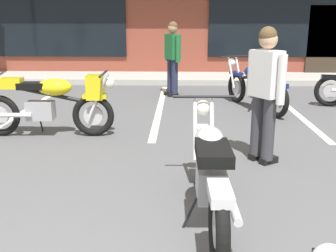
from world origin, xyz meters
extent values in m
plane|color=#515154|center=(0.00, 3.34, 0.00)|extent=(80.00, 80.00, 0.00)
cube|color=#A8A59E|center=(0.00, 10.24, 0.07)|extent=(22.00, 1.80, 0.14)
cube|color=brown|center=(0.00, 13.78, 2.06)|extent=(17.13, 5.53, 4.13)
cube|color=black|center=(-3.43, 10.97, 1.45)|extent=(4.39, 0.06, 1.70)
cube|color=black|center=(3.43, 10.97, 1.45)|extent=(4.39, 0.06, 1.70)
cube|color=#33281E|center=(4.71, 10.97, 1.05)|extent=(1.10, 0.06, 2.10)
cube|color=silver|center=(-2.62, 6.64, 0.00)|extent=(0.12, 4.80, 0.01)
cube|color=silver|center=(0.00, 6.64, 0.00)|extent=(0.12, 4.80, 0.01)
cube|color=silver|center=(2.62, 6.64, 0.00)|extent=(0.12, 4.80, 0.01)
torus|color=black|center=(0.70, 1.27, 0.32)|extent=(0.11, 0.64, 0.64)
cylinder|color=#B7B7BC|center=(0.70, 1.27, 0.32)|extent=(0.07, 0.29, 0.29)
torus|color=black|center=(0.67, 2.71, 0.32)|extent=(0.11, 0.64, 0.64)
cylinder|color=#B7B7BC|center=(0.67, 2.71, 0.32)|extent=(0.07, 0.29, 0.29)
cylinder|color=silver|center=(0.57, 2.80, 0.64)|extent=(0.05, 0.33, 0.66)
cylinder|color=silver|center=(0.75, 2.81, 0.64)|extent=(0.05, 0.33, 0.66)
cylinder|color=black|center=(0.66, 2.89, 0.96)|extent=(0.66, 0.05, 0.03)
sphere|color=silver|center=(0.66, 2.97, 0.82)|extent=(0.17, 0.17, 0.17)
cube|color=silver|center=(0.67, 2.75, 0.62)|extent=(0.15, 0.36, 0.06)
cube|color=#9E9EA3|center=(0.68, 1.91, 0.40)|extent=(0.25, 0.41, 0.28)
cylinder|color=silver|center=(0.83, 1.54, 0.36)|extent=(0.08, 0.55, 0.07)
cylinder|color=black|center=(0.68, 2.11, 0.64)|extent=(0.08, 0.94, 0.26)
ellipsoid|color=silver|center=(0.68, 2.13, 0.72)|extent=(0.27, 0.49, 0.22)
cube|color=black|center=(0.69, 1.77, 0.72)|extent=(0.29, 0.53, 0.10)
cube|color=silver|center=(0.70, 1.25, 0.60)|extent=(0.17, 0.36, 0.08)
cylinder|color=black|center=(0.51, 1.83, 0.14)|extent=(0.14, 0.03, 0.29)
torus|color=black|center=(3.46, 6.84, 0.32)|extent=(0.65, 0.21, 0.64)
cylinder|color=#B7B7BC|center=(3.46, 6.84, 0.32)|extent=(0.29, 0.11, 0.29)
cube|color=black|center=(3.44, 6.85, 0.60)|extent=(0.38, 0.22, 0.08)
torus|color=black|center=(-0.92, 4.60, 0.32)|extent=(0.64, 0.12, 0.64)
cylinder|color=#B7B7BC|center=(-0.92, 4.60, 0.32)|extent=(0.29, 0.07, 0.29)
cylinder|color=silver|center=(-0.82, 4.69, 0.64)|extent=(0.33, 0.05, 0.66)
cylinder|color=silver|center=(-0.81, 4.51, 0.64)|extent=(0.33, 0.05, 0.66)
cylinder|color=black|center=(-0.74, 4.60, 0.96)|extent=(0.05, 0.66, 0.03)
sphere|color=silver|center=(-0.66, 4.60, 0.82)|extent=(0.17, 0.17, 0.17)
cube|color=yellow|center=(-0.88, 4.60, 0.62)|extent=(0.36, 0.15, 0.06)
cube|color=#9E9EA3|center=(-1.71, 4.57, 0.40)|extent=(0.41, 0.25, 0.28)
cylinder|color=silver|center=(-2.08, 4.42, 0.36)|extent=(0.55, 0.09, 0.07)
cylinder|color=black|center=(-1.52, 4.58, 0.64)|extent=(0.94, 0.09, 0.26)
ellipsoid|color=yellow|center=(-1.48, 4.58, 0.76)|extent=(0.53, 0.31, 0.26)
cube|color=yellow|center=(-0.87, 4.60, 0.76)|extent=(0.25, 0.29, 0.36)
cube|color=black|center=(-1.81, 4.57, 0.78)|extent=(0.41, 0.25, 0.10)
cube|color=yellow|center=(-2.11, 4.56, 0.82)|extent=(0.33, 0.21, 0.16)
cylinder|color=black|center=(-1.79, 4.75, 0.14)|extent=(0.03, 0.14, 0.29)
torus|color=black|center=(2.16, 5.85, 0.32)|extent=(0.34, 0.63, 0.64)
cylinder|color=#B7B7BC|center=(2.16, 5.85, 0.32)|extent=(0.17, 0.29, 0.29)
torus|color=black|center=(1.61, 7.18, 0.32)|extent=(0.34, 0.63, 0.64)
cylinder|color=#B7B7BC|center=(1.61, 7.18, 0.32)|extent=(0.17, 0.29, 0.29)
cylinder|color=silver|center=(1.49, 7.24, 0.64)|extent=(0.17, 0.32, 0.66)
cylinder|color=silver|center=(1.65, 7.30, 0.64)|extent=(0.17, 0.32, 0.66)
cylinder|color=black|center=(1.54, 7.34, 0.96)|extent=(0.62, 0.28, 0.03)
sphere|color=silver|center=(1.51, 7.42, 0.82)|extent=(0.22, 0.22, 0.17)
cube|color=navy|center=(1.59, 7.21, 0.62)|extent=(0.27, 0.39, 0.06)
cube|color=#9E9EA3|center=(1.92, 6.44, 0.40)|extent=(0.38, 0.46, 0.28)
cylinder|color=silver|center=(2.19, 6.15, 0.36)|extent=(0.28, 0.53, 0.07)
cylinder|color=black|center=(1.84, 6.62, 0.64)|extent=(0.42, 0.89, 0.26)
ellipsoid|color=navy|center=(1.83, 6.64, 0.72)|extent=(0.42, 0.54, 0.22)
cube|color=black|center=(1.97, 6.31, 0.72)|extent=(0.46, 0.59, 0.10)
cube|color=navy|center=(2.17, 5.83, 0.60)|extent=(0.29, 0.39, 0.08)
cylinder|color=black|center=(1.78, 6.31, 0.14)|extent=(0.13, 0.07, 0.29)
cube|color=black|center=(0.24, 7.79, 0.04)|extent=(0.26, 0.20, 0.08)
cube|color=black|center=(0.14, 7.96, 0.04)|extent=(0.26, 0.20, 0.08)
cylinder|color=#232842|center=(0.28, 7.81, 0.46)|extent=(0.20, 0.20, 0.80)
cylinder|color=#232842|center=(0.18, 7.98, 0.46)|extent=(0.20, 0.20, 0.80)
cube|color=#1E6633|center=(0.23, 7.90, 1.12)|extent=(0.38, 0.44, 0.56)
cylinder|color=#1E6633|center=(0.35, 7.68, 1.08)|extent=(0.14, 0.14, 0.58)
cylinder|color=#1E6633|center=(0.11, 8.11, 1.08)|extent=(0.14, 0.14, 0.58)
sphere|color=#A07556|center=(0.23, 7.90, 1.52)|extent=(0.30, 0.30, 0.22)
sphere|color=brown|center=(0.24, 7.90, 1.57)|extent=(0.29, 0.29, 0.21)
cube|color=black|center=(1.42, 3.62, 0.04)|extent=(0.26, 0.22, 0.08)
cube|color=black|center=(1.53, 3.46, 0.04)|extent=(0.26, 0.22, 0.08)
cylinder|color=#38383D|center=(1.39, 3.60, 0.46)|extent=(0.21, 0.21, 0.80)
cylinder|color=#38383D|center=(1.50, 3.43, 0.46)|extent=(0.21, 0.21, 0.80)
cube|color=silver|center=(1.44, 3.52, 1.12)|extent=(0.39, 0.44, 0.56)
cylinder|color=silver|center=(1.30, 3.73, 1.08)|extent=(0.14, 0.14, 0.58)
cylinder|color=silver|center=(1.58, 3.31, 1.08)|extent=(0.14, 0.14, 0.58)
sphere|color=tan|center=(1.44, 3.52, 1.52)|extent=(0.30, 0.30, 0.22)
sphere|color=brown|center=(1.43, 3.51, 1.57)|extent=(0.29, 0.29, 0.21)
camera|label=1|loc=(0.42, -1.34, 1.79)|focal=43.05mm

